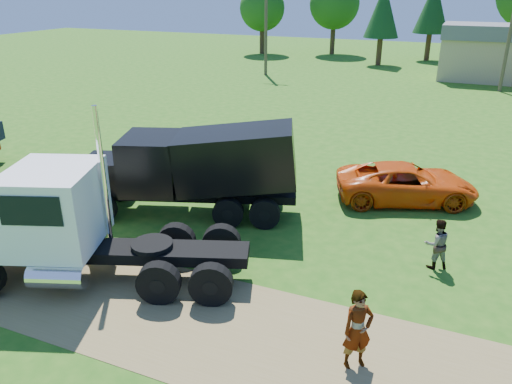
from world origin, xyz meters
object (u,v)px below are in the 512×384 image
at_px(white_semi_tractor, 61,224).
at_px(black_dump_truck, 197,166).
at_px(spectator_a, 358,330).
at_px(orange_pickup, 406,183).

bearing_deg(white_semi_tractor, black_dump_truck, 55.34).
bearing_deg(spectator_a, white_semi_tractor, 138.12).
bearing_deg(black_dump_truck, orange_pickup, 12.41).
relative_size(white_semi_tractor, black_dump_truck, 1.04).
bearing_deg(orange_pickup, spectator_a, 160.81).
bearing_deg(black_dump_truck, white_semi_tractor, -123.86).
relative_size(orange_pickup, spectator_a, 2.79).
height_order(white_semi_tractor, spectator_a, white_semi_tractor).
distance_m(black_dump_truck, spectator_a, 9.11).
relative_size(white_semi_tractor, orange_pickup, 1.55).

